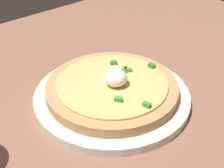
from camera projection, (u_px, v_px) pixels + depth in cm
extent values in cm
cube|color=#885B47|center=(121.00, 78.00, 69.27)|extent=(103.89, 78.08, 3.33)
cylinder|color=silver|center=(112.00, 96.00, 59.73)|extent=(28.59, 28.59, 1.57)
cylinder|color=tan|center=(112.00, 89.00, 58.74)|extent=(23.99, 23.99, 1.91)
cylinder|color=#EFC06F|center=(112.00, 83.00, 58.08)|extent=(20.13, 20.13, 0.41)
ellipsoid|color=white|center=(116.00, 78.00, 56.57)|extent=(4.02, 4.02, 2.95)
cube|color=#2D8236|center=(152.00, 66.00, 61.97)|extent=(0.97, 1.38, 0.80)
cube|color=green|center=(125.00, 69.00, 60.84)|extent=(1.50, 1.43, 0.80)
cube|color=green|center=(118.00, 99.00, 53.30)|extent=(1.39, 1.51, 0.80)
cube|color=green|center=(147.00, 105.00, 52.08)|extent=(1.16, 1.47, 0.80)
cube|color=green|center=(113.00, 62.00, 62.93)|extent=(1.51, 1.32, 0.80)
cube|color=#56BB40|center=(128.00, 70.00, 60.77)|extent=(1.51, 1.33, 0.80)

